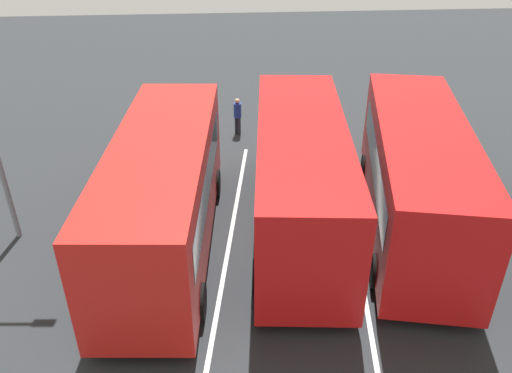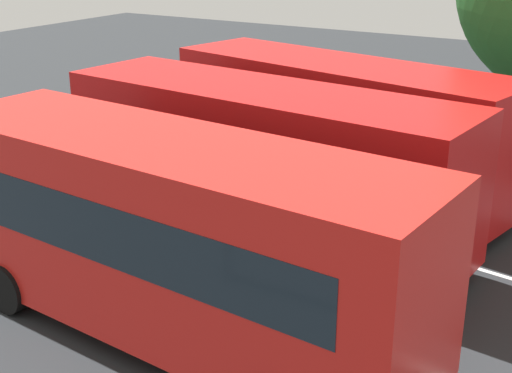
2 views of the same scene
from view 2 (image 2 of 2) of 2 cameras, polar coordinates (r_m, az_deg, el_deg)
name	(u,v)px [view 2 (image 2 of 2)]	position (r m, az deg, el deg)	size (l,w,h in m)	color
ground_plane	(270,248)	(15.28, 1.15, -4.98)	(62.19, 62.19, 0.00)	#232628
bus_far_left	(339,125)	(17.77, 6.69, 4.99)	(9.36, 4.31, 3.42)	red
bus_center_left	(261,160)	(14.93, 0.43, 2.12)	(9.25, 3.37, 3.42)	red
bus_center_right	(169,232)	(11.57, -7.05, -3.69)	(9.21, 3.21, 3.42)	red
lane_stripe_outer_left	(311,218)	(16.82, 4.42, -2.56)	(11.93, 0.12, 0.01)	silver
lane_stripe_inner_left	(221,284)	(13.84, -2.85, -7.86)	(11.93, 0.12, 0.01)	silver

